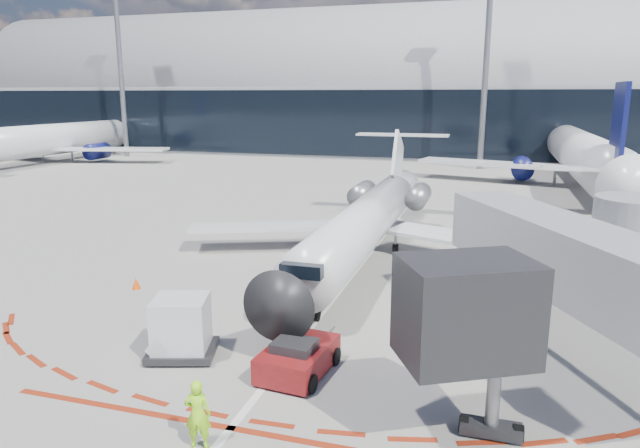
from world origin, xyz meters
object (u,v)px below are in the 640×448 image
(pushback_tug, at_px, (298,358))
(uld_container, at_px, (181,328))
(regional_jet, at_px, (368,219))
(ramp_worker, at_px, (198,414))

(pushback_tug, xyz_separation_m, uld_container, (-4.22, 0.03, 0.50))
(regional_jet, relative_size, ramp_worker, 13.97)
(uld_container, bearing_deg, pushback_tug, -17.45)
(ramp_worker, xyz_separation_m, uld_container, (-3.09, 4.54, 0.11))
(uld_container, bearing_deg, regional_jet, 58.64)
(regional_jet, bearing_deg, pushback_tug, -87.14)
(regional_jet, height_order, pushback_tug, regional_jet)
(pushback_tug, bearing_deg, uld_container, -174.56)
(pushback_tug, height_order, ramp_worker, ramp_worker)
(regional_jet, height_order, ramp_worker, regional_jet)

